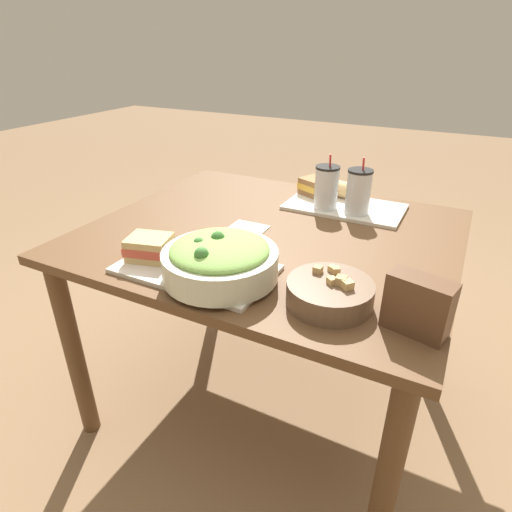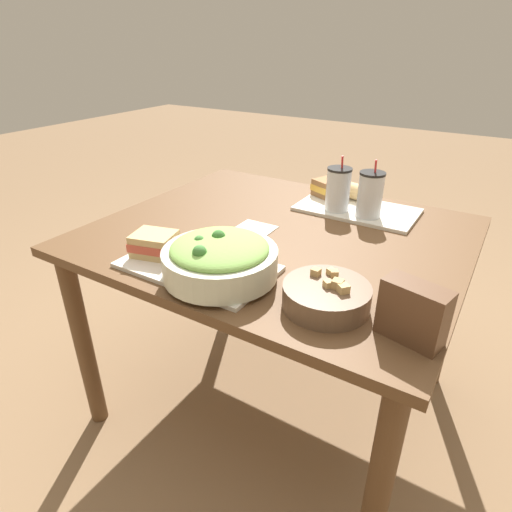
{
  "view_description": "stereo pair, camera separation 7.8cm",
  "coord_description": "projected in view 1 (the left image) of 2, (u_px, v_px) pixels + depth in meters",
  "views": [
    {
      "loc": [
        0.54,
        -1.16,
        1.31
      ],
      "look_at": [
        0.1,
        -0.3,
        0.8
      ],
      "focal_mm": 30.0,
      "sensor_mm": 36.0,
      "label": 1
    },
    {
      "loc": [
        0.61,
        -1.12,
        1.31
      ],
      "look_at": [
        0.1,
        -0.3,
        0.8
      ],
      "focal_mm": 30.0,
      "sensor_mm": 36.0,
      "label": 2
    }
  ],
  "objects": [
    {
      "name": "salad_bowl",
      "position": [
        220.0,
        259.0,
        1.09
      ],
      "size": [
        0.3,
        0.3,
        0.12
      ],
      "color": "beige",
      "rests_on": "tray_near"
    },
    {
      "name": "baguette_far",
      "position": [
        342.0,
        189.0,
        1.64
      ],
      "size": [
        0.12,
        0.08,
        0.06
      ],
      "rotation": [
        0.0,
        0.0,
        1.35
      ],
      "color": "tan",
      "rests_on": "tray_far"
    },
    {
      "name": "tray_far",
      "position": [
        345.0,
        207.0,
        1.58
      ],
      "size": [
        0.42,
        0.24,
        0.01
      ],
      "color": "beige",
      "rests_on": "dining_table"
    },
    {
      "name": "tray_near",
      "position": [
        196.0,
        269.0,
        1.16
      ],
      "size": [
        0.42,
        0.24,
        0.01
      ],
      "color": "beige",
      "rests_on": "dining_table"
    },
    {
      "name": "dining_table",
      "position": [
        270.0,
        257.0,
        1.45
      ],
      "size": [
        1.16,
        1.0,
        0.74
      ],
      "color": "brown",
      "rests_on": "ground_plane"
    },
    {
      "name": "soup_bowl",
      "position": [
        330.0,
        292.0,
        1.01
      ],
      "size": [
        0.21,
        0.21,
        0.08
      ],
      "color": "brown",
      "rests_on": "dining_table"
    },
    {
      "name": "chip_bag",
      "position": [
        418.0,
        305.0,
        0.9
      ],
      "size": [
        0.15,
        0.09,
        0.13
      ],
      "rotation": [
        0.0,
        0.0,
        -0.23
      ],
      "color": "brown",
      "rests_on": "dining_table"
    },
    {
      "name": "baguette_near",
      "position": [
        215.0,
        245.0,
        1.21
      ],
      "size": [
        0.11,
        0.06,
        0.06
      ],
      "rotation": [
        0.0,
        0.0,
        1.57
      ],
      "color": "tan",
      "rests_on": "tray_near"
    },
    {
      "name": "drink_cup_red",
      "position": [
        358.0,
        193.0,
        1.47
      ],
      "size": [
        0.09,
        0.09,
        0.2
      ],
      "color": "silver",
      "rests_on": "tray_far"
    },
    {
      "name": "sandwich_far",
      "position": [
        316.0,
        187.0,
        1.66
      ],
      "size": [
        0.15,
        0.13,
        0.06
      ],
      "rotation": [
        0.0,
        0.0,
        -0.42
      ],
      "color": "olive",
      "rests_on": "tray_far"
    },
    {
      "name": "drink_cup_dark",
      "position": [
        326.0,
        189.0,
        1.52
      ],
      "size": [
        0.09,
        0.09,
        0.2
      ],
      "color": "silver",
      "rests_on": "tray_far"
    },
    {
      "name": "ground_plane",
      "position": [
        268.0,
        396.0,
        1.74
      ],
      "size": [
        12.0,
        12.0,
        0.0
      ],
      "primitive_type": "plane",
      "color": "#846647"
    },
    {
      "name": "napkin_folded",
      "position": [
        249.0,
        228.0,
        1.42
      ],
      "size": [
        0.12,
        0.09,
        0.0
      ],
      "color": "silver",
      "rests_on": "dining_table"
    },
    {
      "name": "sandwich_near",
      "position": [
        150.0,
        247.0,
        1.19
      ],
      "size": [
        0.14,
        0.13,
        0.06
      ],
      "rotation": [
        0.0,
        0.0,
        0.26
      ],
      "color": "tan",
      "rests_on": "tray_near"
    }
  ]
}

